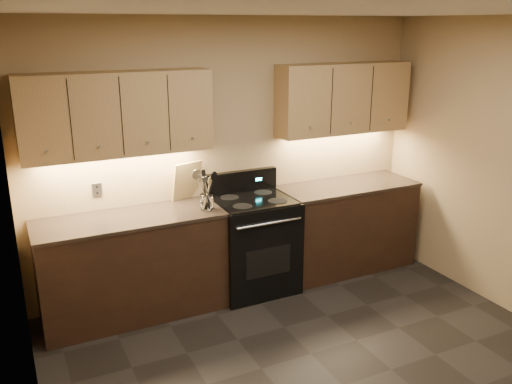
{
  "coord_description": "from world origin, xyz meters",
  "views": [
    {
      "loc": [
        -2.03,
        -2.73,
        2.52
      ],
      "look_at": [
        -0.0,
        1.45,
        1.08
      ],
      "focal_mm": 38.0,
      "sensor_mm": 36.0,
      "label": 1
    }
  ],
  "objects": [
    {
      "name": "cutting_board",
      "position": [
        -0.48,
        1.95,
        1.11
      ],
      "size": [
        0.31,
        0.18,
        0.37
      ],
      "primitive_type": "cube",
      "rotation": [
        0.23,
        0.0,
        0.28
      ],
      "color": "tan",
      "rests_on": "counter_left"
    },
    {
      "name": "counter_left",
      "position": [
        -1.1,
        1.7,
        0.47
      ],
      "size": [
        1.62,
        0.62,
        0.93
      ],
      "color": "black",
      "rests_on": "ground"
    },
    {
      "name": "ceiling",
      "position": [
        0.0,
        0.0,
        2.6
      ],
      "size": [
        4.0,
        4.0,
        0.0
      ],
      "primitive_type": "plane",
      "rotation": [
        3.14,
        0.0,
        0.0
      ],
      "color": "silver",
      "rests_on": "wall_back"
    },
    {
      "name": "wall_back",
      "position": [
        0.0,
        2.0,
        1.3
      ],
      "size": [
        4.0,
        0.04,
        2.6
      ],
      "primitive_type": "cube",
      "color": "tan",
      "rests_on": "ground"
    },
    {
      "name": "stove",
      "position": [
        0.08,
        1.68,
        0.48
      ],
      "size": [
        0.76,
        0.68,
        1.14
      ],
      "color": "black",
      "rests_on": "ground"
    },
    {
      "name": "wooden_spoon",
      "position": [
        -0.45,
        1.58,
        1.09
      ],
      "size": [
        0.15,
        0.09,
        0.29
      ],
      "primitive_type": null,
      "rotation": [
        0.01,
        0.31,
        0.26
      ],
      "color": "tan",
      "rests_on": "utensil_crock"
    },
    {
      "name": "black_turner",
      "position": [
        -0.41,
        1.57,
        1.12
      ],
      "size": [
        0.12,
        0.18,
        0.37
      ],
      "primitive_type": null,
      "rotation": [
        -0.23,
        0.04,
        0.37
      ],
      "color": "black",
      "rests_on": "utensil_crock"
    },
    {
      "name": "outlet_plate",
      "position": [
        -1.3,
        1.99,
        1.12
      ],
      "size": [
        0.08,
        0.01,
        0.12
      ],
      "primitive_type": "cube",
      "color": "#B2B5BA",
      "rests_on": "wall_back"
    },
    {
      "name": "black_spoon",
      "position": [
        -0.42,
        1.62,
        1.12
      ],
      "size": [
        0.12,
        0.14,
        0.36
      ],
      "primitive_type": null,
      "rotation": [
        0.25,
        0.17,
        0.0
      ],
      "color": "black",
      "rests_on": "utensil_crock"
    },
    {
      "name": "steel_spatula",
      "position": [
        -0.39,
        1.6,
        1.11
      ],
      "size": [
        0.16,
        0.16,
        0.35
      ],
      "primitive_type": null,
      "rotation": [
        0.22,
        -0.18,
        -0.17
      ],
      "color": "silver",
      "rests_on": "utensil_crock"
    },
    {
      "name": "wall_left",
      "position": [
        -2.0,
        0.0,
        1.3
      ],
      "size": [
        0.04,
        4.0,
        2.6
      ],
      "primitive_type": "cube",
      "color": "tan",
      "rests_on": "ground"
    },
    {
      "name": "upper_cab_left",
      "position": [
        -1.1,
        1.85,
        1.8
      ],
      "size": [
        1.6,
        0.3,
        0.7
      ],
      "primitive_type": "cube",
      "color": "tan",
      "rests_on": "wall_back"
    },
    {
      "name": "utensil_crock",
      "position": [
        -0.42,
        1.59,
        0.99
      ],
      "size": [
        0.15,
        0.15,
        0.14
      ],
      "color": "white",
      "rests_on": "counter_left"
    },
    {
      "name": "upper_cab_right",
      "position": [
        1.18,
        1.85,
        1.8
      ],
      "size": [
        1.44,
        0.3,
        0.7
      ],
      "primitive_type": "cube",
      "color": "tan",
      "rests_on": "wall_back"
    },
    {
      "name": "counter_right",
      "position": [
        1.18,
        1.7,
        0.47
      ],
      "size": [
        1.46,
        0.62,
        0.93
      ],
      "color": "black",
      "rests_on": "ground"
    },
    {
      "name": "steel_skimmer",
      "position": [
        -0.4,
        1.58,
        1.12
      ],
      "size": [
        0.2,
        0.1,
        0.37
      ],
      "primitive_type": null,
      "rotation": [
        -0.03,
        -0.33,
        -0.01
      ],
      "color": "silver",
      "rests_on": "utensil_crock"
    }
  ]
}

